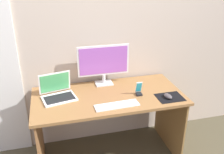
{
  "coord_description": "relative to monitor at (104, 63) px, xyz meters",
  "views": [
    {
      "loc": [
        -0.5,
        -2.09,
        1.89
      ],
      "look_at": [
        0.03,
        -0.02,
        0.94
      ],
      "focal_mm": 40.03,
      "sensor_mm": 36.0,
      "label": 1
    }
  ],
  "objects": [
    {
      "name": "laptop",
      "position": [
        -0.49,
        -0.18,
        -0.19
      ],
      "size": [
        0.35,
        0.31,
        0.23
      ],
      "color": "white",
      "rests_on": "desk"
    },
    {
      "name": "mousepad",
      "position": [
        0.54,
        -0.45,
        -0.24
      ],
      "size": [
        0.25,
        0.2,
        0.0
      ],
      "primitive_type": "cube",
      "color": "black",
      "rests_on": "desk"
    },
    {
      "name": "phone_in_dock",
      "position": [
        0.27,
        -0.33,
        -0.19
      ],
      "size": [
        0.06,
        0.06,
        0.14
      ],
      "color": "black",
      "rests_on": "desk"
    },
    {
      "name": "desk",
      "position": [
        -0.01,
        -0.26,
        -0.39
      ],
      "size": [
        1.46,
        0.7,
        0.74
      ],
      "color": "olive",
      "rests_on": "ground_plane"
    },
    {
      "name": "wall_back",
      "position": [
        -0.01,
        0.14,
        0.27
      ],
      "size": [
        6.0,
        0.04,
        2.5
      ],
      "primitive_type": "cube",
      "color": "beige",
      "rests_on": "ground_plane"
    },
    {
      "name": "mouse",
      "position": [
        0.52,
        -0.46,
        -0.22
      ],
      "size": [
        0.08,
        0.11,
        0.04
      ],
      "primitive_type": "ellipsoid",
      "rotation": [
        0.0,
        0.0,
        0.18
      ],
      "color": "#4E474B",
      "rests_on": "mousepad"
    },
    {
      "name": "keyboard_external",
      "position": [
        0.01,
        -0.48,
        -0.23
      ],
      "size": [
        0.41,
        0.13,
        0.01
      ],
      "primitive_type": "cube",
      "rotation": [
        0.0,
        0.0,
        0.04
      ],
      "color": "white",
      "rests_on": "desk"
    },
    {
      "name": "monitor",
      "position": [
        0.0,
        0.0,
        0.0
      ],
      "size": [
        0.54,
        0.14,
        0.42
      ],
      "color": "silver",
      "rests_on": "desk"
    }
  ]
}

